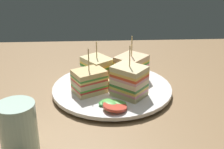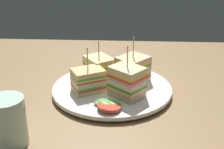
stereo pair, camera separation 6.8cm
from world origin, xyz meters
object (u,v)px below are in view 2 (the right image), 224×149
object	(u,v)px
sandwich_wedge_0	(89,80)
drinking_glass	(8,125)
sandwich_wedge_1	(127,82)
spoon	(111,58)
chip_pile	(111,80)
sandwich_wedge_2	(133,69)
plate	(112,89)
sandwich_wedge_3	(99,68)

from	to	relation	value
sandwich_wedge_0	drinking_glass	distance (cm)	21.09
sandwich_wedge_0	sandwich_wedge_1	size ratio (longest dim) A/B	0.89
spoon	chip_pile	bearing A→B (deg)	92.25
drinking_glass	sandwich_wedge_1	bearing A→B (deg)	39.06
sandwich_wedge_0	spoon	distance (cm)	24.37
chip_pile	spoon	bearing A→B (deg)	92.93
sandwich_wedge_0	sandwich_wedge_2	world-z (taller)	sandwich_wedge_2
drinking_glass	plate	bearing A→B (deg)	51.37
chip_pile	drinking_glass	xyz separation A→B (cm)	(-15.80, -21.11, 0.98)
sandwich_wedge_3	chip_pile	xyz separation A→B (cm)	(2.94, -3.51, -1.39)
sandwich_wedge_2	spoon	bearing A→B (deg)	-120.69
sandwich_wedge_3	spoon	world-z (taller)	sandwich_wedge_3
plate	chip_pile	world-z (taller)	chip_pile
sandwich_wedge_0	sandwich_wedge_2	bearing A→B (deg)	0.99
sandwich_wedge_2	drinking_glass	size ratio (longest dim) A/B	1.27
plate	spoon	distance (cm)	21.58
sandwich_wedge_3	drinking_glass	bearing A→B (deg)	-64.14
chip_pile	spoon	world-z (taller)	chip_pile
spoon	sandwich_wedge_3	bearing A→B (deg)	83.03
spoon	drinking_glass	xyz separation A→B (cm)	(-14.74, -41.74, 3.28)
plate	sandwich_wedge_0	size ratio (longest dim) A/B	2.70
sandwich_wedge_3	drinking_glass	size ratio (longest dim) A/B	1.08
chip_pile	plate	bearing A→B (deg)	-68.39
sandwich_wedge_1	drinking_glass	distance (cm)	25.14
sandwich_wedge_3	plate	bearing A→B (deg)	0.22
plate	sandwich_wedge_1	size ratio (longest dim) A/B	2.40
sandwich_wedge_0	spoon	xyz separation A→B (cm)	(3.58, 23.84, -3.56)
sandwich_wedge_1	sandwich_wedge_3	distance (cm)	11.04
sandwich_wedge_2	chip_pile	size ratio (longest dim) A/B	1.50
sandwich_wedge_1	sandwich_wedge_2	size ratio (longest dim) A/B	1.03
sandwich_wedge_0	sandwich_wedge_2	distance (cm)	11.00
sandwich_wedge_1	sandwich_wedge_3	bearing A→B (deg)	-12.84
sandwich_wedge_2	chip_pile	world-z (taller)	sandwich_wedge_2
sandwich_wedge_3	chip_pile	world-z (taller)	sandwich_wedge_3
plate	chip_pile	xyz separation A→B (cm)	(-0.36, 0.90, 1.84)
chip_pile	drinking_glass	distance (cm)	26.39
sandwich_wedge_0	sandwich_wedge_3	distance (cm)	6.94
sandwich_wedge_3	spoon	distance (cm)	17.61
sandwich_wedge_3	spoon	bearing A→B (deg)	137.15
plate	sandwich_wedge_1	xyz separation A→B (cm)	(3.35, -4.39, 3.88)
sandwich_wedge_2	spoon	world-z (taller)	sandwich_wedge_2
sandwich_wedge_3	chip_pile	size ratio (longest dim) A/B	1.28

